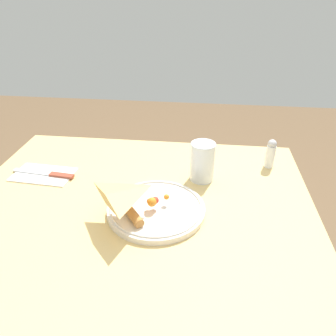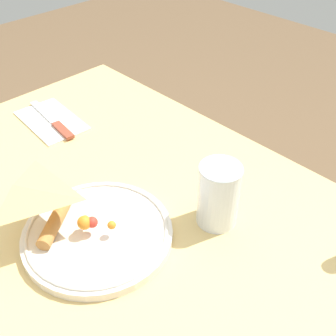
{
  "view_description": "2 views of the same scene",
  "coord_description": "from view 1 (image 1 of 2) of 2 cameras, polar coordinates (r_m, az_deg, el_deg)",
  "views": [
    {
      "loc": [
        -0.17,
        0.68,
        1.27
      ],
      "look_at": [
        -0.08,
        -0.12,
        0.79
      ],
      "focal_mm": 35.0,
      "sensor_mm": 36.0,
      "label": 1
    },
    {
      "loc": [
        -0.49,
        0.26,
        1.28
      ],
      "look_at": [
        -0.06,
        -0.16,
        0.8
      ],
      "focal_mm": 45.0,
      "sensor_mm": 36.0,
      "label": 2
    }
  ],
  "objects": [
    {
      "name": "butter_knife",
      "position": [
        1.08,
        -20.42,
        -0.91
      ],
      "size": [
        0.21,
        0.04,
        0.01
      ],
      "rotation": [
        0.0,
        0.0,
        -0.11
      ],
      "color": "#99422D",
      "rests_on": "napkin_folded"
    },
    {
      "name": "milk_glass",
      "position": [
        0.98,
        5.99,
        0.91
      ],
      "size": [
        0.07,
        0.07,
        0.12
      ],
      "color": "white",
      "rests_on": "dining_table"
    },
    {
      "name": "plate_pizza",
      "position": [
        0.86,
        -2.32,
        -6.97
      ],
      "size": [
        0.26,
        0.26,
        0.06
      ],
      "color": "silver",
      "rests_on": "dining_table"
    },
    {
      "name": "dining_table",
      "position": [
        0.96,
        -5.47,
        -12.45
      ],
      "size": [
        0.96,
        0.83,
        0.73
      ],
      "color": "#DBB770",
      "rests_on": "ground_plane"
    },
    {
      "name": "salt_shaker",
      "position": [
        1.09,
        17.44,
        2.45
      ],
      "size": [
        0.03,
        0.03,
        0.1
      ],
      "color": "white",
      "rests_on": "dining_table"
    },
    {
      "name": "napkin_folded",
      "position": [
        1.09,
        -20.85,
        -1.05
      ],
      "size": [
        0.19,
        0.12,
        0.0
      ],
      "rotation": [
        0.0,
        0.0,
        -0.07
      ],
      "color": "white",
      "rests_on": "dining_table"
    }
  ]
}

